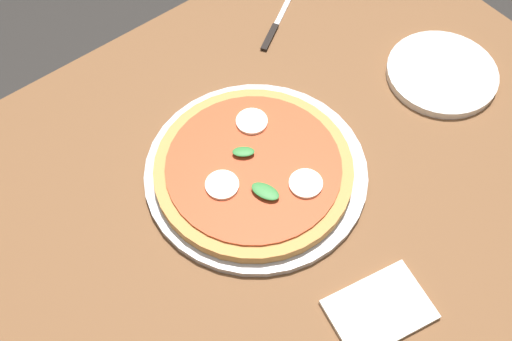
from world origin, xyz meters
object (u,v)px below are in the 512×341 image
Objects in this scene: serving_tray at (256,172)px; knife at (274,28)px; dining_table at (264,230)px; pizza at (255,168)px; plate_white at (442,73)px; napkin at (381,308)px.

knife is (-0.21, -0.22, -0.00)m from serving_tray.
dining_table is 3.87× the size of pizza.
napkin is (0.36, 0.22, -0.00)m from plate_white.
pizza reaches higher than dining_table.
napkin is at bearing 65.67° from knife.
napkin is (0.00, 0.27, -0.00)m from serving_tray.
knife is at bearing -135.03° from pizza.
pizza is at bearing 27.16° from serving_tray.
dining_table is 0.39m from plate_white.
napkin reaches higher than knife.
dining_table is 0.27m from napkin.
serving_tray is 0.30m from knife.
knife is (-0.22, -0.22, -0.02)m from pizza.
plate_white reaches higher than napkin.
plate_white is at bearing 119.62° from knife.
pizza reaches higher than napkin.
napkin is at bearing 90.70° from dining_table.
pizza is at bearing 44.97° from knife.
plate_white is 1.33× the size of knife.
plate_white is at bearing 173.95° from pizza.
dining_table is at bearing 86.33° from pizza.
knife is at bearing -114.33° from napkin.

